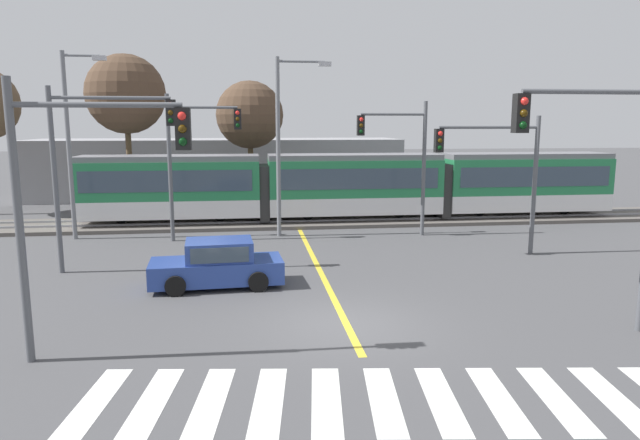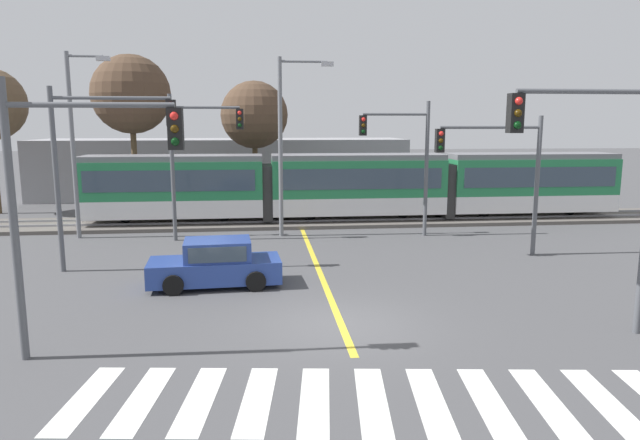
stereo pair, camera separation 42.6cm
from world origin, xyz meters
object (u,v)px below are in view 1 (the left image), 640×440
(sedan_crossing, at_px, (217,265))
(street_lamp_west, at_px, (72,135))
(traffic_light_far_left, at_px, (193,147))
(bare_tree_west, at_px, (126,95))
(traffic_light_far_right, at_px, (402,150))
(bare_tree_east, at_px, (250,115))
(street_lamp_centre, at_px, (284,135))
(traffic_light_mid_left, at_px, (95,150))
(light_rail_tram, at_px, (354,184))
(traffic_light_near_right, at_px, (608,166))
(traffic_light_mid_right, at_px, (499,163))
(traffic_light_near_left, at_px, (77,180))

(sedan_crossing, distance_m, street_lamp_west, 11.58)
(traffic_light_far_left, height_order, bare_tree_west, bare_tree_west)
(traffic_light_far_right, distance_m, bare_tree_east, 11.31)
(street_lamp_west, distance_m, street_lamp_centre, 9.38)
(bare_tree_east, bearing_deg, traffic_light_far_right, -52.13)
(traffic_light_far_right, bearing_deg, traffic_light_mid_left, -157.59)
(light_rail_tram, relative_size, traffic_light_near_right, 4.42)
(traffic_light_mid_left, height_order, bare_tree_east, bare_tree_east)
(light_rail_tram, xyz_separation_m, traffic_light_far_left, (-7.94, -3.91, 2.12))
(sedan_crossing, distance_m, traffic_light_far_left, 8.41)
(sedan_crossing, height_order, bare_tree_east, bare_tree_east)
(sedan_crossing, height_order, traffic_light_near_right, traffic_light_near_right)
(traffic_light_far_left, bearing_deg, sedan_crossing, -80.03)
(light_rail_tram, xyz_separation_m, bare_tree_west, (-12.19, 3.81, 4.73))
(street_lamp_west, xyz_separation_m, bare_tree_east, (7.89, 7.72, 0.97))
(traffic_light_far_left, relative_size, street_lamp_centre, 0.79)
(bare_tree_west, bearing_deg, street_lamp_west, -99.19)
(traffic_light_mid_right, bearing_deg, traffic_light_mid_left, -177.15)
(sedan_crossing, height_order, bare_tree_west, bare_tree_west)
(traffic_light_mid_right, bearing_deg, bare_tree_west, 143.57)
(traffic_light_mid_right, relative_size, traffic_light_near_left, 0.89)
(street_lamp_west, bearing_deg, bare_tree_east, 44.35)
(light_rail_tram, bearing_deg, traffic_light_mid_right, -63.07)
(sedan_crossing, height_order, street_lamp_west, street_lamp_west)
(traffic_light_far_left, distance_m, traffic_light_near_left, 13.09)
(traffic_light_mid_left, xyz_separation_m, bare_tree_east, (5.39, 13.88, 1.37))
(bare_tree_east, bearing_deg, street_lamp_centre, -79.81)
(traffic_light_near_right, xyz_separation_m, street_lamp_centre, (-6.92, 13.51, 0.49))
(sedan_crossing, height_order, street_lamp_centre, street_lamp_centre)
(street_lamp_centre, height_order, bare_tree_east, street_lamp_centre)
(bare_tree_east, bearing_deg, street_lamp_west, -135.65)
(traffic_light_mid_right, distance_m, traffic_light_near_right, 8.68)
(traffic_light_mid_left, height_order, street_lamp_centre, street_lamp_centre)
(sedan_crossing, distance_m, traffic_light_mid_left, 6.01)
(sedan_crossing, xyz_separation_m, traffic_light_near_left, (-2.58, -5.48, 3.31))
(traffic_light_near_left, distance_m, street_lamp_west, 14.66)
(sedan_crossing, bearing_deg, bare_tree_west, 110.09)
(sedan_crossing, bearing_deg, light_rail_tram, 60.02)
(light_rail_tram, xyz_separation_m, traffic_light_far_right, (1.48, -3.99, 1.95))
(traffic_light_near_left, bearing_deg, sedan_crossing, 64.82)
(traffic_light_mid_right, bearing_deg, traffic_light_near_left, -147.19)
(traffic_light_far_left, relative_size, traffic_light_near_left, 1.05)
(traffic_light_mid_left, distance_m, bare_tree_west, 13.17)
(traffic_light_far_right, height_order, traffic_light_near_left, traffic_light_far_right)
(light_rail_tram, height_order, traffic_light_mid_left, traffic_light_mid_left)
(traffic_light_mid_right, bearing_deg, street_lamp_centre, 148.72)
(traffic_light_mid_right, relative_size, street_lamp_west, 0.66)
(sedan_crossing, height_order, traffic_light_far_right, traffic_light_far_right)
(traffic_light_mid_left, bearing_deg, traffic_light_near_right, -29.61)
(traffic_light_mid_right, height_order, bare_tree_east, bare_tree_east)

